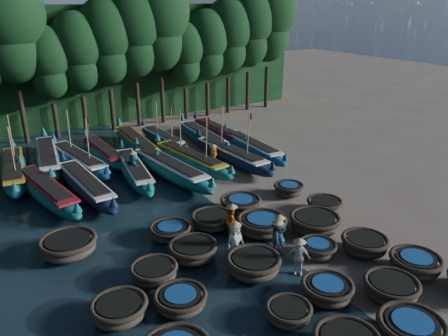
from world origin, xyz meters
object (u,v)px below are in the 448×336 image
long_boat_8 (252,147)px  fisherman_2 (232,219)px  coracle_17 (262,224)px  coracle_19 (325,205)px  coracle_15 (154,272)px  long_boat_11 (48,158)px  long_boat_6 (191,159)px  long_boat_7 (231,155)px  coracle_3 (411,329)px  coracle_16 (193,250)px  coracle_6 (288,312)px  long_boat_12 (78,160)px  coracle_20 (68,245)px  long_boat_17 (218,132)px  long_boat_5 (170,169)px  coracle_24 (289,189)px  coracle_14 (365,244)px  long_boat_3 (86,185)px  fisherman_0 (235,240)px  coracle_11 (181,300)px  coracle_21 (170,231)px  coracle_18 (315,222)px  coracle_22 (212,220)px  long_boat_4 (134,171)px  long_boat_16 (203,137)px  coracle_23 (241,204)px  coracle_8 (391,288)px  coracle_7 (327,290)px  fisherman_3 (277,237)px  fisherman_4 (299,256)px  coracle_12 (253,264)px  coracle_13 (317,248)px  coracle_9 (415,263)px  long_boat_13 (103,152)px  long_boat_14 (136,144)px  long_boat_10 (14,170)px  long_boat_15 (163,139)px  fisherman_5 (134,166)px

long_boat_8 → fisherman_2: 11.54m
coracle_17 → coracle_19: 4.11m
coracle_15 → long_boat_11: 15.45m
long_boat_6 → long_boat_7: (2.69, -0.75, 0.01)m
coracle_3 → coracle_16: bearing=115.1°
coracle_6 → long_boat_12: size_ratio=0.19×
coracle_20 → long_boat_17: (14.35, 11.30, 0.06)m
long_boat_5 → long_boat_8: bearing=1.3°
coracle_24 → long_boat_12: (-8.97, 10.58, 0.19)m
coracle_14 → long_boat_5: (-3.48, 12.29, 0.16)m
coracle_19 → long_boat_5: bearing=119.8°
coracle_19 → coracle_20: size_ratio=0.87×
long_boat_3 → fisherman_0: fisherman_0 is taller
coracle_11 → coracle_21: bearing=68.8°
coracle_18 → coracle_22: bearing=143.6°
long_boat_4 → long_boat_16: bearing=37.7°
coracle_19 → fisherman_0: size_ratio=1.14×
long_boat_4 → long_boat_6: size_ratio=0.95×
coracle_17 → coracle_23: bearing=80.5°
coracle_3 → fisherman_0: bearing=107.1°
coracle_8 → coracle_21: coracle_8 is taller
coracle_3 → fisherman_0: (-2.17, 7.05, 0.43)m
coracle_7 → fisherman_0: (-1.39, 4.06, 0.49)m
long_boat_6 → long_boat_11: bearing=139.3°
long_boat_3 → fisherman_3: (5.35, -10.57, 0.24)m
coracle_16 → coracle_19: 7.93m
fisherman_3 → coracle_8: bearing=-132.3°
long_boat_16 → fisherman_4: (-5.02, -16.82, 0.26)m
coracle_12 → coracle_13: 3.15m
coracle_9 → long_boat_13: bearing=108.3°
coracle_8 → long_boat_12: long_boat_12 is taller
coracle_19 → coracle_24: bearing=95.4°
coracle_19 → long_boat_6: bearing=107.3°
coracle_9 → long_boat_12: 20.89m
coracle_15 → long_boat_4: bearing=73.0°
long_boat_5 → long_boat_14: size_ratio=1.00×
long_boat_12 → long_boat_14: long_boat_12 is taller
long_boat_5 → long_boat_7: bearing=-4.0°
coracle_21 → long_boat_10: (-5.07, 11.52, 0.23)m
long_boat_6 → long_boat_15: (0.46, 5.42, -0.09)m
long_boat_3 → fisherman_5: 3.25m
long_boat_10 → long_boat_4: bearing=-24.8°
coracle_12 → long_boat_17: long_boat_17 is taller
coracle_18 → coracle_20: (-10.47, 4.06, -0.01)m
long_boat_8 → fisherman_5: 8.81m
long_boat_3 → fisherman_3: 11.85m
coracle_12 → fisherman_0: 1.43m
coracle_6 → coracle_13: size_ratio=0.89×
long_boat_8 → fisherman_4: size_ratio=4.75×
coracle_11 → coracle_21: coracle_11 is taller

